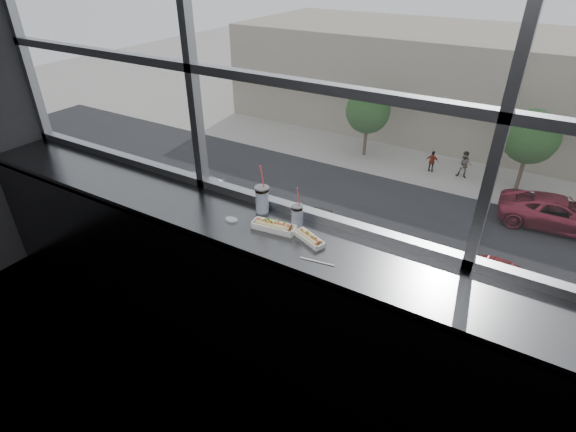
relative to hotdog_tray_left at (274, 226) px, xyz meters
The scene contains 23 objects.
wall_back_lower 0.66m from the hotdog_tray_left, 55.17° to the left, with size 6.00×6.00×0.00m, color black.
window_glass 1.22m from the hotdog_tray_left, 57.14° to the left, with size 6.00×6.00×0.00m, color silver.
window_mullions 1.21m from the hotdog_tray_left, 55.17° to the left, with size 6.00×0.08×2.40m, color gray, non-canonical shape.
counter 0.19m from the hotdog_tray_left, ahead, with size 6.00×0.55×0.06m, color #575759.
counter_fascia 0.66m from the hotdog_tray_left, 56.29° to the right, with size 6.00×0.04×1.04m, color #575759.
hotdog_tray_left is the anchor object (origin of this frame).
hotdog_tray_right 0.26m from the hotdog_tray_left, ahead, with size 0.24×0.16×0.06m.
soda_cup_left 0.27m from the hotdog_tray_left, 141.23° to the left, with size 0.10×0.10×0.37m.
soda_cup_right 0.17m from the hotdog_tray_left, 48.52° to the left, with size 0.08×0.08×0.30m.
loose_straw 0.44m from the hotdog_tray_left, 22.01° to the right, with size 0.01×0.01×0.22m, color white.
wrapper 0.31m from the hotdog_tray_left, 169.96° to the right, with size 0.10×0.07×0.02m, color silver.
plaza_ground 45.41m from the hotdog_tray_left, 89.76° to the left, with size 120.00×120.00×0.00m, color gray.
street_asphalt 23.60m from the hotdog_tray_left, 89.49° to the left, with size 80.00×10.00×0.06m, color black.
far_sidewalk 30.75m from the hotdog_tray_left, 89.63° to the left, with size 80.00×6.00×0.04m, color gray.
far_building 39.11m from the hotdog_tray_left, 89.73° to the left, with size 50.00×14.00×8.00m, color gray.
car_near_c 19.74m from the hotdog_tray_left, 84.34° to the left, with size 5.92×2.47×1.97m, color maroon.
car_far_b 26.79m from the hotdog_tray_left, 82.58° to the left, with size 6.95×2.90×2.32m, color maroon.
car_near_b 21.00m from the hotdog_tray_left, 114.18° to the left, with size 5.74×2.39×1.91m, color #272727.
car_near_a 24.99m from the hotdog_tray_left, 133.51° to the left, with size 6.19×2.58×2.06m, color #ADB3BF.
pedestrian_a 30.47m from the hotdog_tray_left, 100.03° to the left, with size 0.81×0.61×1.83m, color #66605B.
pedestrian_b 30.28m from the hotdog_tray_left, 95.69° to the left, with size 1.01×0.75×2.26m, color #66605B.
tree_left 31.26m from the hotdog_tray_left, 109.78° to the left, with size 3.26×3.26×5.09m.
tree_center 29.52m from the hotdog_tray_left, 88.71° to the left, with size 3.42×3.42×5.34m.
Camera 1 is at (1.19, -0.84, 2.70)m, focal length 28.00 mm.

